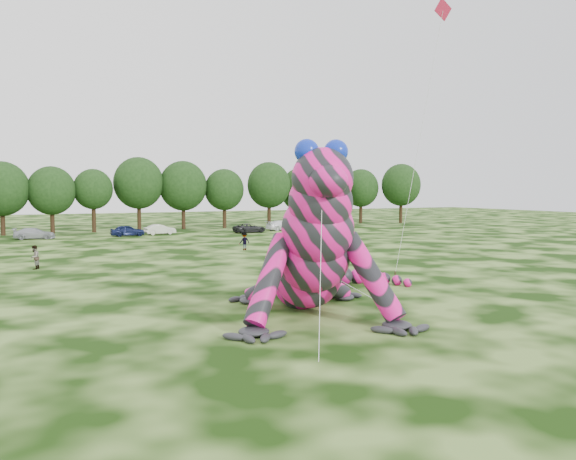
# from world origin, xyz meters

# --- Properties ---
(ground) EXTENTS (240.00, 240.00, 0.00)m
(ground) POSITION_xyz_m (0.00, 0.00, 0.00)
(ground) COLOR #16330A
(ground) RESTS_ON ground
(inflatable_gecko) EXTENTS (17.36, 19.16, 8.09)m
(inflatable_gecko) POSITION_xyz_m (5.11, 1.43, 4.05)
(inflatable_gecko) COLOR #F01388
(inflatable_gecko) RESTS_ON ground
(flying_kite) EXTENTS (2.66, 2.75, 18.24)m
(flying_kite) POSITION_xyz_m (17.36, 6.10, 16.20)
(flying_kite) COLOR #B91736
(flying_kite) RESTS_ON ground
(tree_7) EXTENTS (6.68, 6.01, 9.48)m
(tree_7) POSITION_xyz_m (-10.08, 56.80, 4.74)
(tree_7) COLOR black
(tree_7) RESTS_ON ground
(tree_8) EXTENTS (6.14, 5.53, 8.94)m
(tree_8) POSITION_xyz_m (-4.22, 56.99, 4.47)
(tree_8) COLOR black
(tree_8) RESTS_ON ground
(tree_9) EXTENTS (5.27, 4.74, 8.68)m
(tree_9) POSITION_xyz_m (1.06, 57.35, 4.34)
(tree_9) COLOR black
(tree_9) RESTS_ON ground
(tree_10) EXTENTS (7.09, 6.38, 10.50)m
(tree_10) POSITION_xyz_m (7.40, 58.58, 5.25)
(tree_10) COLOR black
(tree_10) RESTS_ON ground
(tree_11) EXTENTS (7.01, 6.31, 10.07)m
(tree_11) POSITION_xyz_m (13.79, 58.20, 5.03)
(tree_11) COLOR black
(tree_11) RESTS_ON ground
(tree_12) EXTENTS (5.99, 5.39, 8.97)m
(tree_12) POSITION_xyz_m (20.01, 57.74, 4.49)
(tree_12) COLOR black
(tree_12) RESTS_ON ground
(tree_13) EXTENTS (6.83, 6.15, 10.13)m
(tree_13) POSITION_xyz_m (27.13, 57.13, 5.06)
(tree_13) COLOR black
(tree_13) RESTS_ON ground
(tree_14) EXTENTS (6.82, 6.14, 9.40)m
(tree_14) POSITION_xyz_m (33.46, 58.72, 4.70)
(tree_14) COLOR black
(tree_14) RESTS_ON ground
(tree_15) EXTENTS (7.17, 6.45, 9.63)m
(tree_15) POSITION_xyz_m (38.47, 57.77, 4.82)
(tree_15) COLOR black
(tree_15) RESTS_ON ground
(tree_16) EXTENTS (6.26, 5.63, 9.37)m
(tree_16) POSITION_xyz_m (45.45, 59.37, 4.69)
(tree_16) COLOR black
(tree_16) RESTS_ON ground
(tree_17) EXTENTS (6.98, 6.28, 10.30)m
(tree_17) POSITION_xyz_m (51.95, 56.66, 5.15)
(tree_17) COLOR black
(tree_17) RESTS_ON ground
(car_3) EXTENTS (4.84, 2.49, 1.34)m
(car_3) POSITION_xyz_m (-6.54, 49.16, 0.67)
(car_3) COLOR #A5A9AF
(car_3) RESTS_ON ground
(car_4) EXTENTS (4.22, 1.84, 1.42)m
(car_4) POSITION_xyz_m (4.14, 48.68, 0.71)
(car_4) COLOR #131C48
(car_4) RESTS_ON ground
(car_5) EXTENTS (4.20, 2.09, 1.32)m
(car_5) POSITION_xyz_m (8.37, 49.50, 0.66)
(car_5) COLOR silver
(car_5) RESTS_ON ground
(car_6) EXTENTS (4.78, 2.75, 1.25)m
(car_6) POSITION_xyz_m (20.06, 47.36, 0.63)
(car_6) COLOR #232326
(car_6) RESTS_ON ground
(car_7) EXTENTS (5.12, 2.49, 1.44)m
(car_7) POSITION_xyz_m (25.95, 49.42, 0.72)
(car_7) COLOR white
(car_7) RESTS_ON ground
(spectator_3) EXTENTS (0.85, 1.10, 1.74)m
(spectator_3) POSITION_xyz_m (17.06, 29.31, 0.87)
(spectator_3) COLOR gray
(spectator_3) RESTS_ON ground
(spectator_2) EXTENTS (1.21, 0.81, 1.75)m
(spectator_2) POSITION_xyz_m (11.76, 27.35, 0.87)
(spectator_2) COLOR gray
(spectator_2) RESTS_ON ground
(spectator_1) EXTENTS (0.96, 1.06, 1.77)m
(spectator_1) POSITION_xyz_m (-6.92, 21.76, 0.89)
(spectator_1) COLOR gray
(spectator_1) RESTS_ON ground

